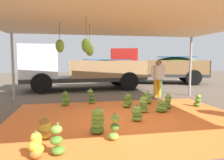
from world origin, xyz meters
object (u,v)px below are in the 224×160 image
at_px(cargo_truck_far, 154,66).
at_px(banana_bunch_14, 137,114).
at_px(banana_bunch_7, 198,101).
at_px(banana_bunch_4, 45,129).
at_px(banana_bunch_2, 114,128).
at_px(banana_bunch_11, 66,99).
at_px(banana_bunch_0, 98,122).
at_px(banana_bunch_5, 162,107).
at_px(banana_bunch_10, 128,101).
at_px(banana_bunch_3, 168,102).
at_px(banana_bunch_8, 143,105).
at_px(cargo_truck_main, 78,68).
at_px(banana_bunch_12, 91,97).
at_px(worker_0, 159,75).
at_px(banana_bunch_9, 148,98).
at_px(worker_1, 158,76).
at_px(banana_bunch_6, 36,146).
at_px(banana_bunch_1, 57,141).

bearing_deg(cargo_truck_far, banana_bunch_14, -114.40).
distance_m(banana_bunch_7, cargo_truck_far, 7.65).
xyz_separation_m(banana_bunch_4, banana_bunch_7, (4.87, 2.17, -0.00)).
relative_size(banana_bunch_2, banana_bunch_11, 1.04).
height_order(banana_bunch_0, banana_bunch_5, banana_bunch_0).
distance_m(banana_bunch_10, cargo_truck_far, 8.16).
bearing_deg(banana_bunch_11, banana_bunch_3, -17.36).
bearing_deg(banana_bunch_8, cargo_truck_main, 108.06).
bearing_deg(banana_bunch_12, banana_bunch_10, -37.40).
height_order(cargo_truck_main, worker_0, cargo_truck_main).
xyz_separation_m(banana_bunch_0, banana_bunch_11, (-0.80, 3.00, -0.02)).
relative_size(banana_bunch_8, banana_bunch_9, 1.12).
bearing_deg(banana_bunch_14, banana_bunch_2, -124.97).
bearing_deg(worker_0, banana_bunch_3, -106.58).
height_order(banana_bunch_2, worker_1, worker_1).
height_order(banana_bunch_6, worker_1, worker_1).
distance_m(banana_bunch_3, worker_0, 2.80).
bearing_deg(banana_bunch_12, worker_0, 21.97).
xyz_separation_m(banana_bunch_7, banana_bunch_9, (-1.57, 0.75, 0.01)).
bearing_deg(worker_1, banana_bunch_1, -127.59).
xyz_separation_m(banana_bunch_0, banana_bunch_6, (-1.15, -1.03, -0.05)).
distance_m(banana_bunch_2, worker_0, 5.93).
bearing_deg(banana_bunch_0, banana_bunch_5, 34.68).
relative_size(banana_bunch_8, worker_0, 0.33).
height_order(banana_bunch_2, banana_bunch_7, banana_bunch_2).
xyz_separation_m(banana_bunch_2, banana_bunch_4, (-1.40, 0.35, -0.05)).
xyz_separation_m(banana_bunch_1, banana_bunch_8, (2.42, 2.56, -0.01)).
bearing_deg(banana_bunch_4, banana_bunch_5, 26.67).
relative_size(banana_bunch_0, banana_bunch_10, 1.18).
height_order(banana_bunch_12, banana_bunch_14, banana_bunch_12).
relative_size(banana_bunch_3, banana_bunch_11, 0.93).
bearing_deg(banana_bunch_2, worker_1, 58.44).
relative_size(banana_bunch_2, banana_bunch_14, 1.28).
xyz_separation_m(banana_bunch_10, cargo_truck_main, (-1.53, 4.89, 0.95)).
relative_size(banana_bunch_14, worker_0, 0.28).
bearing_deg(banana_bunch_8, banana_bunch_14, -118.78).
distance_m(banana_bunch_1, cargo_truck_far, 12.06).
relative_size(banana_bunch_2, banana_bunch_5, 1.21).
relative_size(banana_bunch_1, worker_1, 0.35).
bearing_deg(banana_bunch_1, banana_bunch_2, 23.88).
height_order(banana_bunch_11, banana_bunch_12, banana_bunch_12).
bearing_deg(banana_bunch_4, banana_bunch_10, 45.65).
xyz_separation_m(banana_bunch_9, banana_bunch_11, (-2.99, 0.21, 0.03)).
height_order(banana_bunch_1, banana_bunch_10, banana_bunch_1).
height_order(banana_bunch_0, cargo_truck_main, cargo_truck_main).
height_order(banana_bunch_2, banana_bunch_14, banana_bunch_2).
distance_m(banana_bunch_6, banana_bunch_14, 2.89).
xyz_separation_m(banana_bunch_2, worker_1, (2.85, 4.64, 0.69)).
height_order(banana_bunch_4, banana_bunch_11, banana_bunch_11).
height_order(banana_bunch_1, banana_bunch_6, banana_bunch_1).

